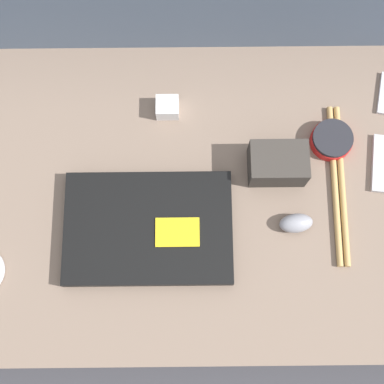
{
  "coord_description": "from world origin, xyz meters",
  "views": [
    {
      "loc": [
        -0.0,
        -0.29,
        1.25
      ],
      "look_at": [
        0.0,
        0.0,
        0.17
      ],
      "focal_mm": 50.0,
      "sensor_mm": 36.0,
      "label": 1
    }
  ],
  "objects_px": {
    "computer_mouse": "(297,223)",
    "camera_pouch": "(279,164)",
    "speaker_puck": "(333,140)",
    "laptop": "(150,228)",
    "charger_brick": "(169,107)"
  },
  "relations": [
    {
      "from": "computer_mouse",
      "to": "speaker_puck",
      "type": "distance_m",
      "value": 0.2
    },
    {
      "from": "computer_mouse",
      "to": "camera_pouch",
      "type": "distance_m",
      "value": 0.13
    },
    {
      "from": "laptop",
      "to": "charger_brick",
      "type": "xyz_separation_m",
      "value": [
        0.04,
        0.27,
        0.0
      ]
    },
    {
      "from": "computer_mouse",
      "to": "charger_brick",
      "type": "xyz_separation_m",
      "value": [
        -0.27,
        0.26,
        0.0
      ]
    },
    {
      "from": "laptop",
      "to": "camera_pouch",
      "type": "distance_m",
      "value": 0.3
    },
    {
      "from": "computer_mouse",
      "to": "speaker_puck",
      "type": "height_order",
      "value": "computer_mouse"
    },
    {
      "from": "speaker_puck",
      "to": "charger_brick",
      "type": "bearing_deg",
      "value": 167.7
    },
    {
      "from": "laptop",
      "to": "speaker_puck",
      "type": "distance_m",
      "value": 0.44
    },
    {
      "from": "speaker_puck",
      "to": "camera_pouch",
      "type": "relative_size",
      "value": 0.75
    },
    {
      "from": "laptop",
      "to": "computer_mouse",
      "type": "height_order",
      "value": "computer_mouse"
    },
    {
      "from": "camera_pouch",
      "to": "charger_brick",
      "type": "relative_size",
      "value": 2.44
    },
    {
      "from": "laptop",
      "to": "charger_brick",
      "type": "height_order",
      "value": "charger_brick"
    },
    {
      "from": "laptop",
      "to": "charger_brick",
      "type": "bearing_deg",
      "value": 81.85
    },
    {
      "from": "computer_mouse",
      "to": "camera_pouch",
      "type": "bearing_deg",
      "value": 99.62
    },
    {
      "from": "speaker_puck",
      "to": "laptop",
      "type": "bearing_deg",
      "value": -154.18
    }
  ]
}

